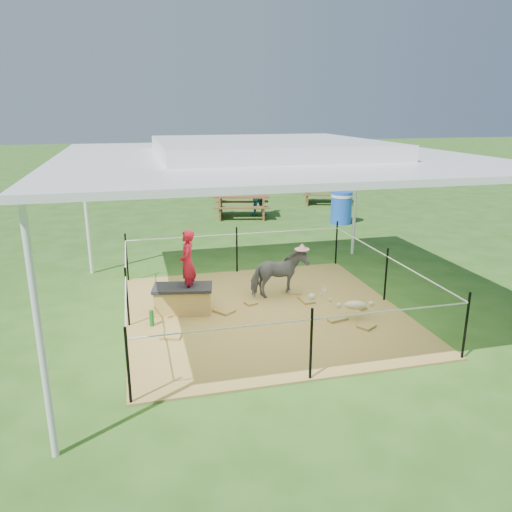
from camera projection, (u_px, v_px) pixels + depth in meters
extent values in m
plane|color=#2D5919|center=(265.00, 313.00, 8.54)|extent=(90.00, 90.00, 0.00)
cube|color=brown|center=(265.00, 312.00, 8.53)|extent=(4.60, 4.60, 0.03)
cylinder|color=silver|center=(86.00, 213.00, 10.25)|extent=(0.07, 0.07, 2.60)
cylinder|color=silver|center=(355.00, 200.00, 11.66)|extent=(0.07, 0.07, 2.60)
cylinder|color=silver|center=(40.00, 338.00, 4.67)|extent=(0.07, 0.07, 2.60)
cube|color=white|center=(265.00, 157.00, 7.78)|extent=(6.30, 6.30, 0.08)
cube|color=white|center=(265.00, 147.00, 7.74)|extent=(3.30, 3.30, 0.22)
cylinder|color=black|center=(127.00, 258.00, 9.96)|extent=(0.04, 0.04, 1.00)
cylinder|color=black|center=(237.00, 250.00, 10.48)|extent=(0.04, 0.04, 1.00)
cylinder|color=black|center=(336.00, 243.00, 11.01)|extent=(0.04, 0.04, 1.00)
cylinder|color=black|center=(127.00, 298.00, 7.87)|extent=(0.04, 0.04, 1.00)
cylinder|color=black|center=(386.00, 275.00, 8.92)|extent=(0.04, 0.04, 1.00)
cylinder|color=black|center=(128.00, 366.00, 5.77)|extent=(0.04, 0.04, 1.00)
cylinder|color=black|center=(311.00, 345.00, 6.30)|extent=(0.04, 0.04, 1.00)
cylinder|color=black|center=(466.00, 326.00, 6.83)|extent=(0.04, 0.04, 1.00)
cylinder|color=white|center=(237.00, 234.00, 10.38)|extent=(4.50, 0.02, 0.02)
cylinder|color=white|center=(312.00, 319.00, 6.20)|extent=(4.50, 0.02, 0.02)
cylinder|color=white|center=(387.00, 257.00, 8.82)|extent=(0.02, 4.50, 0.02)
cylinder|color=white|center=(126.00, 277.00, 7.77)|extent=(0.02, 4.50, 0.02)
cube|color=#B48441|center=(183.00, 300.00, 8.46)|extent=(1.00, 0.62, 0.41)
cube|color=black|center=(182.00, 288.00, 8.40)|extent=(1.07, 0.69, 0.05)
imported|color=#AE1024|center=(187.00, 257.00, 8.27)|extent=(0.34, 0.45, 1.11)
cylinder|color=#17681F|center=(152.00, 318.00, 7.94)|extent=(0.08, 0.08, 0.26)
imported|color=#4C4C51|center=(279.00, 274.00, 9.10)|extent=(1.09, 0.63, 0.87)
cylinder|color=pink|center=(279.00, 248.00, 8.96)|extent=(0.27, 0.27, 0.12)
cylinder|color=blue|center=(341.00, 208.00, 15.03)|extent=(0.64, 0.64, 0.97)
cube|color=brown|center=(242.00, 206.00, 15.91)|extent=(1.98, 1.61, 0.73)
cube|color=brown|center=(325.00, 194.00, 18.25)|extent=(1.95, 1.64, 0.69)
imported|color=teal|center=(257.00, 195.00, 16.15)|extent=(0.77, 0.68, 1.31)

